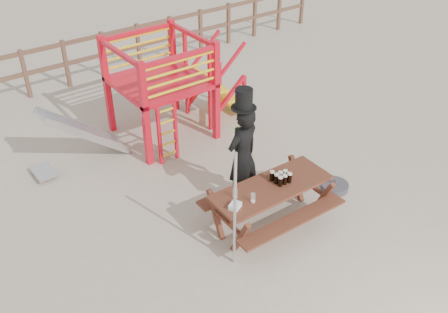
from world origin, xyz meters
TOP-DOWN VIEW (x-y plane):
  - ground at (0.00, 0.00)m, footprint 60.00×60.00m
  - back_fence at (0.00, 7.00)m, footprint 15.09×0.09m
  - playground_fort at (0.12, 3.58)m, footprint 4.71×1.84m
  - picnic_table at (0.09, 0.08)m, footprint 2.02×1.43m
  - man_with_hat at (0.12, 0.85)m, footprint 0.72×0.53m
  - metal_pole at (-0.91, -0.27)m, footprint 0.04×0.04m
  - parasol_base at (1.65, 0.08)m, footprint 0.50×0.50m
  - paper_bag at (-0.69, -0.00)m, footprint 0.22×0.20m
  - stout_pints at (0.28, 0.07)m, footprint 0.26×0.28m
  - empty_glasses at (-0.47, 0.08)m, footprint 0.22×0.32m

SIDE VIEW (x-z plane):
  - ground at x=0.00m, z-range 0.00..0.00m
  - parasol_base at x=1.65m, z-range -0.05..0.16m
  - picnic_table at x=0.09m, z-range 0.10..0.87m
  - back_fence at x=0.00m, z-range 0.14..1.34m
  - paper_bag at x=-0.69m, z-range 0.77..0.85m
  - empty_glasses at x=-0.47m, z-range 0.76..0.91m
  - stout_pints at x=0.28m, z-range 0.77..0.94m
  - man_with_hat at x=0.12m, z-range -0.11..2.02m
  - metal_pole at x=-0.91m, z-range 0.00..1.97m
  - playground_fort at x=0.12m, z-range 0.02..2.12m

